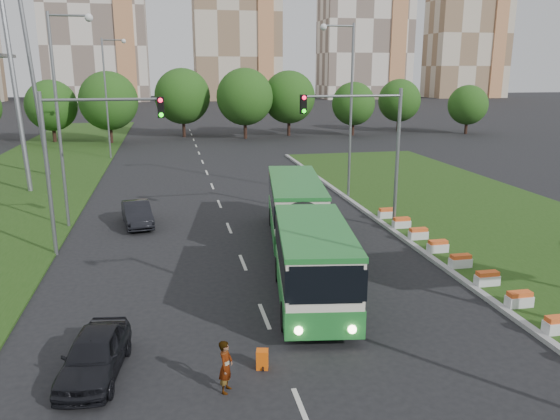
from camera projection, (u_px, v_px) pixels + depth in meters
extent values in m
plane|color=black|center=(341.00, 309.00, 21.07)|extent=(360.00, 360.00, 0.00)
cube|color=#204212|center=(516.00, 230.00, 31.16)|extent=(14.00, 60.00, 0.15)
cube|color=#979797|center=(402.00, 237.00, 29.81)|extent=(0.30, 60.00, 0.18)
cube|color=#204212|center=(13.00, 191.00, 41.29)|extent=(12.00, 110.00, 0.10)
cylinder|color=slate|center=(397.00, 161.00, 30.80)|extent=(0.20, 0.20, 8.00)
cylinder|color=slate|center=(353.00, 96.00, 29.36)|extent=(5.50, 0.14, 0.14)
cube|color=black|center=(303.00, 104.00, 28.93)|extent=(0.32, 0.32, 1.00)
cylinder|color=slate|center=(48.00, 176.00, 26.29)|extent=(0.20, 0.20, 8.00)
cylinder|color=slate|center=(101.00, 100.00, 25.92)|extent=(5.50, 0.14, 0.14)
cube|color=black|center=(161.00, 107.00, 26.55)|extent=(0.32, 0.32, 1.00)
cube|color=beige|center=(93.00, 6.00, 152.01)|extent=(28.00, 15.00, 52.00)
cube|color=beige|center=(236.00, 13.00, 160.00)|extent=(25.00, 15.00, 50.00)
cube|color=beige|center=(365.00, 21.00, 168.12)|extent=(27.00, 15.00, 47.00)
cube|color=beige|center=(468.00, 34.00, 175.77)|extent=(24.00, 14.00, 40.00)
cube|color=silver|center=(330.00, 262.00, 21.02)|extent=(2.58, 7.12, 2.78)
cube|color=silver|center=(282.00, 206.00, 29.67)|extent=(2.58, 8.66, 2.78)
cylinder|color=black|center=(304.00, 232.00, 24.99)|extent=(2.58, 1.29, 2.58)
cube|color=#21732D|center=(329.00, 284.00, 21.25)|extent=(2.66, 7.17, 0.98)
cube|color=#21732D|center=(282.00, 222.00, 29.91)|extent=(2.66, 8.71, 0.98)
cube|color=black|center=(330.00, 250.00, 20.90)|extent=(2.66, 7.17, 1.08)
cube|color=black|center=(282.00, 197.00, 29.56)|extent=(2.66, 8.71, 1.08)
imported|color=black|center=(94.00, 354.00, 16.39)|extent=(2.17, 4.24, 1.38)
imported|color=black|center=(137.00, 214.00, 32.25)|extent=(2.16, 4.48, 1.42)
imported|color=gray|center=(226.00, 366.00, 15.53)|extent=(0.58, 0.68, 1.58)
cube|color=#EC580C|center=(262.00, 359.00, 16.85)|extent=(0.36, 0.31, 0.62)
cylinder|color=black|center=(263.00, 369.00, 16.77)|extent=(0.04, 0.15, 0.15)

